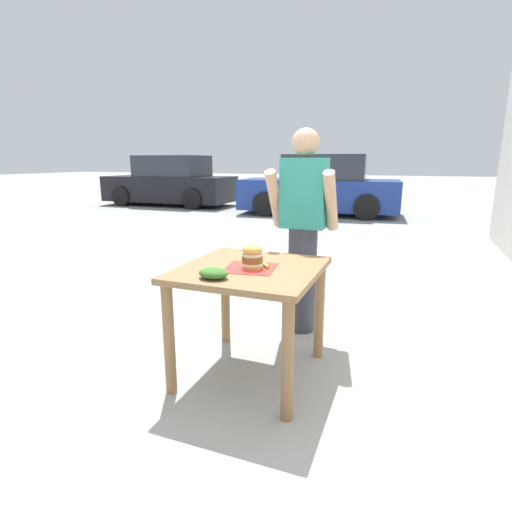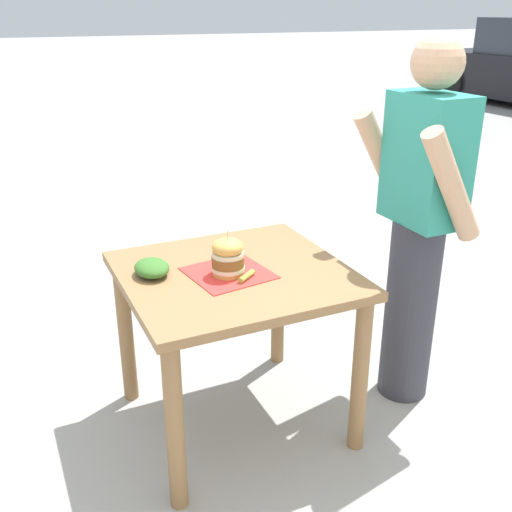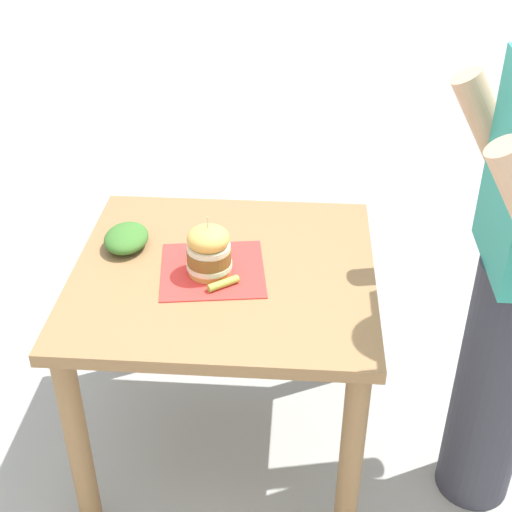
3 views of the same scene
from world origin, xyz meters
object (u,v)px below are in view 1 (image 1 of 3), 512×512
Objects in this scene: sandwich at (252,256)px; parked_car_mid_block at (320,188)px; diner_across_table at (303,229)px; patio_table at (251,286)px; side_salad at (213,273)px; pickle_spear at (266,265)px; parked_car_far_end at (170,183)px.

parked_car_mid_block is at bearing 99.48° from sandwich.
diner_across_table is 0.39× the size of parked_car_mid_block.
diner_across_table reaches higher than patio_table.
parked_car_mid_block reaches higher than sandwich.
side_salad reaches higher than patio_table.
side_salad is (-0.13, -0.29, -0.05)m from sandwich.
pickle_spear is at bearing 33.77° from sandwich.
diner_across_table is at bearing 83.57° from sandwich.
patio_table is 0.89m from diner_across_table.
parked_car_mid_block is (-1.40, 8.54, 0.09)m from patio_table.
side_salad is (-0.10, -0.32, 0.17)m from patio_table.
parked_car_mid_block is at bearing 100.02° from pickle_spear.
parked_car_mid_block reaches higher than pickle_spear.
sandwich is 8.70m from parked_car_mid_block.
patio_table is 0.22× the size of parked_car_far_end.
parked_car_far_end reaches higher than pickle_spear.
side_salad is at bearing -55.69° from parked_car_far_end.
sandwich reaches higher than side_salad.
pickle_spear reaches higher than patio_table.
side_salad is 0.04× the size of parked_car_mid_block.
sandwich is 0.11m from pickle_spear.
side_salad is 0.04× the size of parked_car_far_end.
parked_car_mid_block reaches higher than side_salad.
pickle_spear is at bearing -53.85° from parked_car_far_end.
sandwich is 0.05× the size of parked_car_far_end.
sandwich is at bearing 65.22° from side_salad.
diner_across_table is at bearing 78.82° from side_salad.
sandwich is 1.94× the size of pickle_spear.
sandwich is 1.08× the size of side_salad.
parked_car_far_end is at bearing 125.69° from patio_table.
sandwich is 0.11× the size of diner_across_table.
side_salad is (-0.21, -0.33, 0.02)m from pickle_spear.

